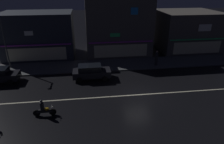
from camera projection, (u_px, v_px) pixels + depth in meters
The scene contains 11 objects.
ground_plane at pixel (138, 95), 20.12m from camera, with size 140.00×140.00×0.00m, color black.
lane_divider_stripe at pixel (138, 95), 20.12m from camera, with size 36.75×0.16×0.01m, color beige.
sidewalk_far at pixel (123, 64), 27.52m from camera, with size 38.68×4.22×0.14m, color #424447.
storefront_left_block at pixel (186, 30), 33.44m from camera, with size 9.26×8.59×6.09m.
storefront_center_block at pixel (116, 24), 31.76m from camera, with size 9.57×9.08×8.67m.
storefront_right_block at pixel (39, 35), 29.58m from camera, with size 9.82×6.35×6.48m.
streetlamp_west at pixel (3, 38), 24.52m from camera, with size 0.44×1.64×6.57m.
pedestrian_on_sidewalk at pixel (156, 58), 26.68m from camera, with size 0.37×0.37×2.00m.
parked_car_near_kerb at pixel (91, 72), 23.19m from camera, with size 4.30×1.98×1.67m.
motorcycle_opposite_lane at pixel (44, 109), 16.74m from camera, with size 1.90×0.60×1.52m.
traffic_cone at pixel (75, 75), 23.89m from camera, with size 0.36×0.36×0.55m, color orange.
Camera 1 is at (-4.87, -17.00, 10.21)m, focal length 32.43 mm.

